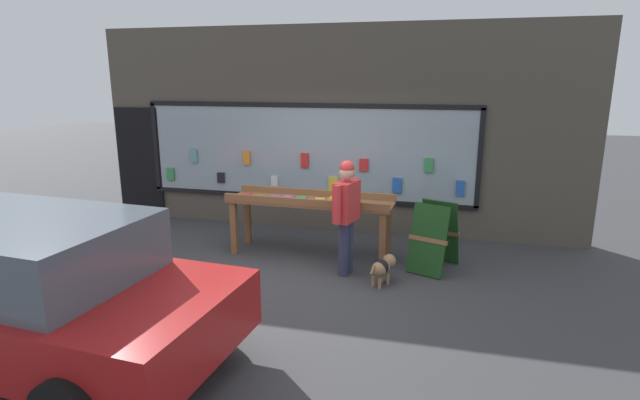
% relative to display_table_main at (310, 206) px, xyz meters
% --- Properties ---
extents(ground_plane, '(40.00, 40.00, 0.00)m').
position_rel_display_table_main_xyz_m(ground_plane, '(0.00, -0.96, -0.77)').
color(ground_plane, '#38383A').
extents(shopfront_facade, '(8.50, 0.29, 3.51)m').
position_rel_display_table_main_xyz_m(shopfront_facade, '(-0.07, 1.44, 0.95)').
color(shopfront_facade, '#4C473D').
rests_on(shopfront_facade, ground_plane).
extents(display_table_main, '(2.50, 0.73, 0.96)m').
position_rel_display_table_main_xyz_m(display_table_main, '(0.00, 0.00, 0.00)').
color(display_table_main, brown).
rests_on(display_table_main, ground_plane).
extents(person_browsing, '(0.32, 0.62, 1.59)m').
position_rel_display_table_main_xyz_m(person_browsing, '(0.68, -0.62, 0.14)').
color(person_browsing, '#2D334C').
rests_on(person_browsing, ground_plane).
extents(small_dog, '(0.34, 0.49, 0.37)m').
position_rel_display_table_main_xyz_m(small_dog, '(1.22, -0.86, -0.53)').
color(small_dog, '#99724C').
rests_on(small_dog, ground_plane).
extents(sandwich_board_sign, '(0.73, 0.86, 0.96)m').
position_rel_display_table_main_xyz_m(sandwich_board_sign, '(1.85, -0.11, -0.28)').
color(sandwich_board_sign, '#193F19').
rests_on(sandwich_board_sign, ground_plane).
extents(parked_car, '(4.25, 2.16, 1.41)m').
position_rel_display_table_main_xyz_m(parked_car, '(-1.86, -3.46, -0.03)').
color(parked_car, '#A51919').
rests_on(parked_car, ground_plane).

